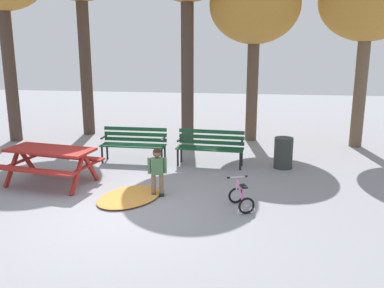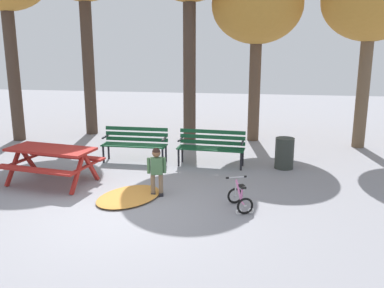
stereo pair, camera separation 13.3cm
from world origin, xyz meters
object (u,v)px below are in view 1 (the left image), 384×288
picnic_table (50,157)px  child_standing (157,168)px  park_bench_far_left (134,142)px  kids_bicycle (241,198)px  park_bench_left (210,145)px  trash_bin (283,153)px

picnic_table → child_standing: (2.36, -0.39, -0.04)m
picnic_table → park_bench_far_left: 2.28m
park_bench_far_left → kids_bicycle: bearing=-44.8°
picnic_table → park_bench_left: bearing=30.4°
park_bench_far_left → park_bench_left: size_ratio=0.99×
park_bench_far_left → child_standing: bearing=-64.3°
picnic_table → trash_bin: 5.24m
park_bench_far_left → kids_bicycle: park_bench_far_left is taller
child_standing → trash_bin: bearing=41.9°
child_standing → kids_bicycle: 1.71m
kids_bicycle → trash_bin: size_ratio=0.86×
picnic_table → child_standing: size_ratio=2.08×
park_bench_left → kids_bicycle: bearing=-72.8°
picnic_table → park_bench_far_left: size_ratio=1.24×
park_bench_left → park_bench_far_left: bearing=178.5°
park_bench_far_left → child_standing: 2.54m
park_bench_left → kids_bicycle: (0.82, -2.65, -0.31)m
picnic_table → kids_bicycle: (3.98, -0.80, -0.39)m
park_bench_far_left → park_bench_left: bearing=-1.5°
picnic_table → child_standing: 2.39m
picnic_table → child_standing: bearing=-9.4°
park_bench_far_left → park_bench_left: (1.91, -0.05, 0.00)m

